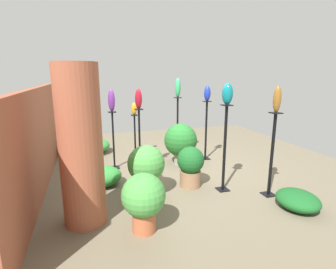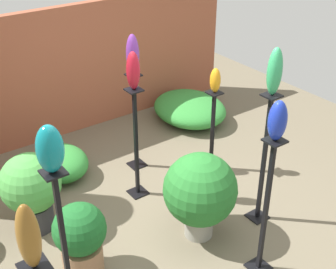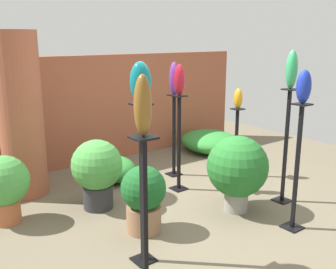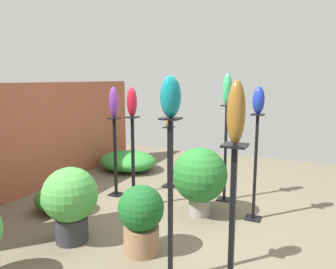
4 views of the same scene
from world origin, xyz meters
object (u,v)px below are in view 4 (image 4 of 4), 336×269
pedestal_amber (169,160)px  art_vase_violet (114,103)px  pedestal_teal (170,208)px  art_vase_cobalt (259,100)px  pedestal_jade (225,157)px  art_vase_ruby (132,102)px  pedestal_bronze (231,251)px  pedestal_cobalt (255,172)px  art_vase_jade (227,89)px  art_vase_bronze (236,113)px  pedestal_violet (115,160)px  art_vase_teal (171,97)px  potted_plant_near_pillar (141,216)px  potted_plant_back_center (200,176)px  potted_plant_mid_right (70,199)px  pedestal_ruby (133,166)px  art_vase_amber (169,118)px

pedestal_amber → art_vase_violet: bearing=140.8°
pedestal_teal → art_vase_cobalt: size_ratio=4.35×
pedestal_jade → art_vase_ruby: 1.62m
pedestal_bronze → pedestal_cobalt: 2.09m
pedestal_amber → art_vase_violet: art_vase_violet is taller
art_vase_violet → pedestal_bronze: bearing=-131.7°
pedestal_amber → art_vase_jade: (-0.22, -1.03, 1.21)m
art_vase_bronze → art_vase_cobalt: (2.08, 0.20, -0.05)m
pedestal_violet → art_vase_bronze: size_ratio=2.95×
art_vase_teal → art_vase_bronze: bearing=-122.1°
potted_plant_near_pillar → art_vase_ruby: bearing=34.2°
pedestal_teal → potted_plant_back_center: bearing=9.3°
pedestal_jade → art_vase_teal: art_vase_teal is taller
pedestal_cobalt → pedestal_teal: pedestal_teal is taller
pedestal_violet → pedestal_jade: bearing=-72.6°
pedestal_teal → art_vase_ruby: (1.38, 1.20, 0.82)m
art_vase_teal → pedestal_violet: bearing=45.3°
art_vase_teal → art_vase_violet: bearing=45.3°
pedestal_teal → potted_plant_mid_right: pedestal_teal is taller
pedestal_bronze → potted_plant_back_center: (1.92, 0.89, -0.11)m
pedestal_teal → art_vase_teal: 0.99m
pedestal_jade → potted_plant_mid_right: (-1.98, 1.24, -0.17)m
pedestal_teal → pedestal_ruby: bearing=41.0°
pedestal_jade → pedestal_violet: (-0.51, 1.62, -0.10)m
pedestal_cobalt → pedestal_amber: 1.74m
art_vase_bronze → potted_plant_back_center: size_ratio=0.45×
pedestal_ruby → pedestal_amber: 1.04m
art_vase_cobalt → art_vase_jade: 0.75m
art_vase_violet → potted_plant_mid_right: bearing=-165.5°
art_vase_bronze → art_vase_amber: bearing=32.0°
pedestal_teal → art_vase_bronze: art_vase_bronze is taller
potted_plant_back_center → potted_plant_mid_right: (-1.30, 1.08, -0.04)m
pedestal_bronze → art_vase_teal: art_vase_teal is taller
pedestal_violet → art_vase_jade: 2.03m
pedestal_violet → potted_plant_mid_right: 1.53m
art_vase_bronze → pedestal_violet: bearing=48.3°
pedestal_ruby → pedestal_amber: bearing=-4.7°
pedestal_ruby → art_vase_bronze: (-1.79, -1.85, 1.01)m
art_vase_bronze → art_vase_ruby: 2.57m
potted_plant_near_pillar → pedestal_jade: bearing=-12.1°
art_vase_violet → art_vase_cobalt: bearing=-90.3°
pedestal_ruby → pedestal_jade: pedestal_jade is taller
pedestal_bronze → potted_plant_mid_right: (0.62, 1.97, -0.15)m
art_vase_bronze → potted_plant_mid_right: (0.62, 1.97, -1.12)m
art_vase_teal → art_vase_jade: art_vase_jade is taller
pedestal_bronze → potted_plant_back_center: pedestal_bronze is taller
art_vase_ruby → art_vase_amber: size_ratio=1.38×
art_vase_teal → art_vase_cobalt: bearing=-14.9°
pedestal_cobalt → potted_plant_near_pillar: (-1.35, 0.93, -0.24)m
art_vase_bronze → pedestal_cobalt: bearing=5.4°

